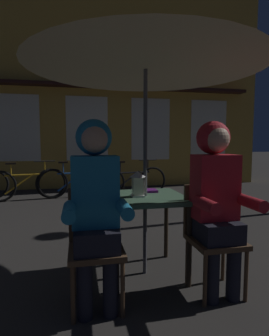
{
  "coord_description": "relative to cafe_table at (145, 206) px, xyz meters",
  "views": [
    {
      "loc": [
        -0.6,
        -2.41,
        1.23
      ],
      "look_at": [
        0.0,
        0.48,
        0.95
      ],
      "focal_mm": 29.29,
      "sensor_mm": 36.0,
      "label": 1
    }
  ],
  "objects": [
    {
      "name": "ground_plane",
      "position": [
        0.0,
        0.0,
        -0.64
      ],
      "size": [
        60.0,
        60.0,
        0.0
      ],
      "primitive_type": "plane",
      "color": "#2D2B28"
    },
    {
      "name": "person_left_hooded",
      "position": [
        -0.48,
        -0.43,
        0.21
      ],
      "size": [
        0.45,
        0.56,
        1.4
      ],
      "color": "black",
      "rests_on": "ground_plane"
    },
    {
      "name": "chair_left",
      "position": [
        -0.48,
        -0.37,
        -0.15
      ],
      "size": [
        0.4,
        0.4,
        0.87
      ],
      "color": "#513823",
      "rests_on": "ground_plane"
    },
    {
      "name": "bicycle_second",
      "position": [
        -1.69,
        3.71,
        -0.29
      ],
      "size": [
        1.66,
        0.39,
        0.84
      ],
      "color": "black",
      "rests_on": "ground_plane"
    },
    {
      "name": "book",
      "position": [
        0.06,
        0.18,
        0.11
      ],
      "size": [
        0.2,
        0.14,
        0.02
      ],
      "primitive_type": "cube",
      "rotation": [
        0.0,
        0.0,
        -0.0
      ],
      "color": "#661E7A",
      "rests_on": "cafe_table"
    },
    {
      "name": "chair_right",
      "position": [
        0.48,
        -0.37,
        -0.15
      ],
      "size": [
        0.4,
        0.4,
        0.87
      ],
      "color": "#513823",
      "rests_on": "ground_plane"
    },
    {
      "name": "lantern",
      "position": [
        -0.08,
        -0.03,
        0.22
      ],
      "size": [
        0.11,
        0.11,
        0.23
      ],
      "color": "white",
      "rests_on": "cafe_table"
    },
    {
      "name": "shopfront_building",
      "position": [
        -0.34,
        5.4,
        2.45
      ],
      "size": [
        10.0,
        0.93,
        6.2
      ],
      "color": "gold",
      "rests_on": "ground_plane"
    },
    {
      "name": "cafe_table",
      "position": [
        0.0,
        0.0,
        0.0
      ],
      "size": [
        0.72,
        0.72,
        0.74
      ],
      "color": "#42664C",
      "rests_on": "ground_plane"
    },
    {
      "name": "patio_umbrella",
      "position": [
        0.0,
        0.0,
        1.42
      ],
      "size": [
        2.1,
        2.1,
        2.31
      ],
      "color": "#4C4C51",
      "rests_on": "ground_plane"
    },
    {
      "name": "bicycle_fourth",
      "position": [
        0.61,
        3.69,
        -0.29
      ],
      "size": [
        1.67,
        0.3,
        0.84
      ],
      "color": "black",
      "rests_on": "ground_plane"
    },
    {
      "name": "person_right_hooded",
      "position": [
        0.48,
        -0.43,
        0.21
      ],
      "size": [
        0.45,
        0.56,
        1.4
      ],
      "color": "black",
      "rests_on": "ground_plane"
    },
    {
      "name": "bicycle_third",
      "position": [
        -0.64,
        3.83,
        -0.29
      ],
      "size": [
        1.67,
        0.29,
        0.84
      ],
      "color": "black",
      "rests_on": "ground_plane"
    }
  ]
}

